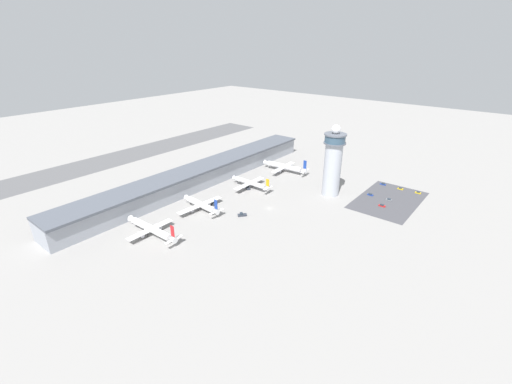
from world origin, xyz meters
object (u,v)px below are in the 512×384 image
(car_blue_compact, at_px, (382,206))
(airplane_gate_delta, at_px, (284,167))
(airplane_gate_alpha, at_px, (151,229))
(control_tower, at_px, (333,162))
(car_white_wagon, at_px, (400,189))
(airplane_gate_bravo, at_px, (201,205))
(service_truck_fuel, at_px, (242,215))
(service_truck_baggage, at_px, (283,169))
(service_truck_catering, at_px, (213,203))
(service_truck_water, at_px, (248,188))
(airplane_gate_charlie, at_px, (250,183))
(car_maroon_suv, at_px, (389,200))
(car_grey_coupe, at_px, (418,193))
(car_yellow_taxi, at_px, (370,195))
(car_black_suv, at_px, (383,184))

(car_blue_compact, bearing_deg, airplane_gate_delta, 81.27)
(airplane_gate_alpha, bearing_deg, control_tower, -24.32)
(airplane_gate_alpha, height_order, car_white_wagon, airplane_gate_alpha)
(car_blue_compact, bearing_deg, airplane_gate_bravo, 131.42)
(service_truck_fuel, distance_m, car_white_wagon, 130.20)
(airplane_gate_alpha, bearing_deg, service_truck_baggage, 1.13)
(service_truck_catering, distance_m, service_truck_water, 36.74)
(airplane_gate_charlie, distance_m, service_truck_fuel, 47.20)
(control_tower, height_order, airplane_gate_charlie, control_tower)
(airplane_gate_bravo, distance_m, car_white_wagon, 155.04)
(airplane_gate_bravo, height_order, car_blue_compact, airplane_gate_bravo)
(airplane_gate_alpha, relative_size, service_truck_catering, 6.23)
(car_maroon_suv, bearing_deg, airplane_gate_bravo, 135.54)
(airplane_gate_alpha, xyz_separation_m, car_maroon_suv, (138.07, -93.30, -3.55))
(airplane_gate_alpha, xyz_separation_m, service_truck_baggage, (141.38, 2.78, -3.09))
(service_truck_baggage, bearing_deg, car_grey_coupe, -78.06)
(airplane_gate_delta, relative_size, car_white_wagon, 10.09)
(car_grey_coupe, relative_size, car_yellow_taxi, 0.96)
(car_blue_compact, height_order, car_grey_coupe, car_blue_compact)
(car_grey_coupe, bearing_deg, car_yellow_taxi, 134.61)
(car_white_wagon, bearing_deg, car_black_suv, 87.78)
(control_tower, bearing_deg, car_blue_compact, -83.95)
(airplane_gate_alpha, height_order, car_yellow_taxi, airplane_gate_alpha)
(car_yellow_taxi, distance_m, car_black_suv, 26.44)
(airplane_gate_delta, relative_size, car_black_suv, 9.29)
(service_truck_water, xyz_separation_m, car_yellow_taxi, (48.85, -79.80, -0.43))
(car_grey_coupe, bearing_deg, car_blue_compact, 161.59)
(control_tower, xyz_separation_m, airplane_gate_bravo, (-79.55, 56.28, -21.37))
(control_tower, height_order, car_grey_coupe, control_tower)
(control_tower, relative_size, service_truck_catering, 7.74)
(airplane_gate_delta, distance_m, service_truck_water, 50.33)
(airplane_gate_delta, height_order, service_truck_fuel, airplane_gate_delta)
(service_truck_water, bearing_deg, service_truck_baggage, 2.58)
(service_truck_water, bearing_deg, service_truck_catering, 177.87)
(control_tower, height_order, service_truck_fuel, control_tower)
(control_tower, xyz_separation_m, service_truck_baggage, (20.54, 57.39, -24.33))
(airplane_gate_alpha, relative_size, car_grey_coupe, 10.24)
(service_truck_water, distance_m, car_white_wagon, 119.87)
(car_white_wagon, bearing_deg, airplane_gate_bravo, 142.22)
(car_black_suv, bearing_deg, service_truck_water, 133.36)
(service_truck_fuel, bearing_deg, airplane_gate_charlie, 33.15)
(airplane_gate_alpha, distance_m, airplane_gate_delta, 139.26)
(service_truck_fuel, xyz_separation_m, car_blue_compact, (72.63, -67.04, -0.22))
(airplane_gate_alpha, distance_m, airplane_gate_charlie, 91.69)
(airplane_gate_bravo, distance_m, service_truck_catering, 11.42)
(airplane_gate_charlie, bearing_deg, car_yellow_taxi, -59.68)
(control_tower, bearing_deg, car_grey_coupe, -49.84)
(service_truck_baggage, distance_m, car_maroon_suv, 96.14)
(car_yellow_taxi, bearing_deg, airplane_gate_alpha, 150.08)
(airplane_gate_bravo, relative_size, car_blue_compact, 7.53)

